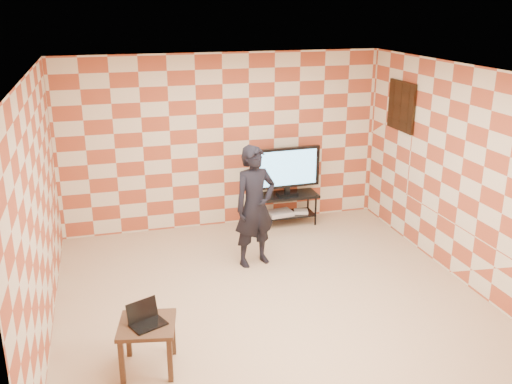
# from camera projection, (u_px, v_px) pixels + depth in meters

# --- Properties ---
(floor) EXTENTS (5.00, 5.00, 0.00)m
(floor) POSITION_uv_depth(u_px,v_px,m) (269.00, 297.00, 6.93)
(floor) COLOR tan
(floor) RESTS_ON ground
(wall_back) EXTENTS (5.00, 0.02, 2.70)m
(wall_back) POSITION_uv_depth(u_px,v_px,m) (224.00, 142.00, 8.78)
(wall_back) COLOR beige
(wall_back) RESTS_ON ground
(wall_front) EXTENTS (5.00, 0.02, 2.70)m
(wall_front) POSITION_uv_depth(u_px,v_px,m) (367.00, 296.00, 4.21)
(wall_front) COLOR beige
(wall_front) RESTS_ON ground
(wall_left) EXTENTS (0.02, 5.00, 2.70)m
(wall_left) POSITION_uv_depth(u_px,v_px,m) (38.00, 212.00, 5.87)
(wall_left) COLOR beige
(wall_left) RESTS_ON ground
(wall_right) EXTENTS (0.02, 5.00, 2.70)m
(wall_right) POSITION_uv_depth(u_px,v_px,m) (461.00, 175.00, 7.12)
(wall_right) COLOR beige
(wall_right) RESTS_ON ground
(ceiling) EXTENTS (5.00, 5.00, 0.02)m
(ceiling) POSITION_uv_depth(u_px,v_px,m) (271.00, 72.00, 6.06)
(ceiling) COLOR white
(ceiling) RESTS_ON wall_back
(wall_art) EXTENTS (0.04, 0.72, 0.72)m
(wall_art) POSITION_uv_depth(u_px,v_px,m) (401.00, 106.00, 8.34)
(wall_art) COLOR black
(wall_art) RESTS_ON wall_right
(tv_stand) EXTENTS (0.97, 0.44, 0.50)m
(tv_stand) POSITION_uv_depth(u_px,v_px,m) (287.00, 202.00, 9.08)
(tv_stand) COLOR black
(tv_stand) RESTS_ON floor
(tv) EXTENTS (1.05, 0.21, 0.76)m
(tv) POSITION_uv_depth(u_px,v_px,m) (288.00, 169.00, 8.89)
(tv) COLOR black
(tv) RESTS_ON tv_stand
(dvd_player) EXTENTS (0.42, 0.33, 0.06)m
(dvd_player) POSITION_uv_depth(u_px,v_px,m) (280.00, 213.00, 9.06)
(dvd_player) COLOR #B9B9BC
(dvd_player) RESTS_ON tv_stand
(game_console) EXTENTS (0.25, 0.21, 0.05)m
(game_console) POSITION_uv_depth(u_px,v_px,m) (301.00, 212.00, 9.15)
(game_console) COLOR silver
(game_console) RESTS_ON tv_stand
(side_table) EXTENTS (0.62, 0.62, 0.50)m
(side_table) POSITION_uv_depth(u_px,v_px,m) (147.00, 331.00, 5.46)
(side_table) COLOR #372318
(side_table) RESTS_ON floor
(laptop) EXTENTS (0.39, 0.36, 0.21)m
(laptop) POSITION_uv_depth(u_px,v_px,m) (146.00, 319.00, 5.42)
(laptop) COLOR black
(laptop) RESTS_ON side_table
(person) EXTENTS (0.69, 0.54, 1.65)m
(person) POSITION_uv_depth(u_px,v_px,m) (255.00, 206.00, 7.56)
(person) COLOR black
(person) RESTS_ON floor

